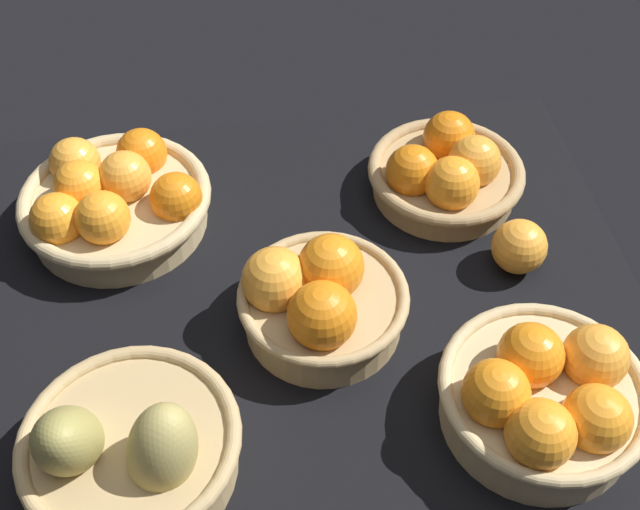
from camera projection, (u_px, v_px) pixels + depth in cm
name	position (u px, v px, depth cm)	size (l,w,h in cm)	color
market_tray	(308.00, 308.00, 100.92)	(84.00, 72.00, 3.00)	black
basket_near_right	(114.00, 199.00, 105.64)	(25.45, 25.45, 10.54)	tan
basket_center	(318.00, 299.00, 93.67)	(20.38, 20.38, 11.86)	tan
basket_far_left	(544.00, 397.00, 84.64)	(22.70, 22.70, 11.53)	tan
basket_far_right_pears	(128.00, 449.00, 80.98)	(22.85, 22.85, 14.75)	tan
basket_near_left	(446.00, 172.00, 109.93)	(21.72, 21.72, 9.73)	tan
loose_orange_front_gap	(519.00, 247.00, 101.10)	(7.08, 7.08, 7.08)	#F49E33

